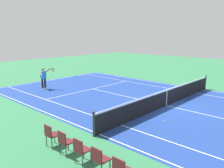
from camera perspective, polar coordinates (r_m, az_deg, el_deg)
ground_plane at (r=14.19m, az=13.07°, el=-5.16°), size 60.00×60.00×0.00m
court_slab at (r=14.19m, az=13.07°, el=-5.16°), size 24.20×11.40×0.00m
court_line_markings at (r=14.19m, az=13.07°, el=-5.14°), size 23.85×11.05×0.01m
tennis_net at (r=14.05m, az=13.16°, el=-3.24°), size 0.10×11.70×1.08m
tennis_player_near at (r=18.51m, az=-16.31°, el=1.61°), size 1.05×0.78×1.70m
tennis_ball at (r=11.58m, az=12.57°, el=-8.91°), size 0.07×0.07×0.07m
spectator_chair_4 at (r=7.25m, az=-3.08°, el=-17.68°), size 0.44×0.44×0.88m
spectator_chair_5 at (r=7.81m, az=-7.61°, el=-15.45°), size 0.44×0.44×0.88m
spectator_chair_6 at (r=8.42m, az=-11.43°, el=-13.47°), size 0.44×0.44×0.88m
spectator_chair_7 at (r=9.07m, az=-14.66°, el=-11.71°), size 0.44×0.44×0.88m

